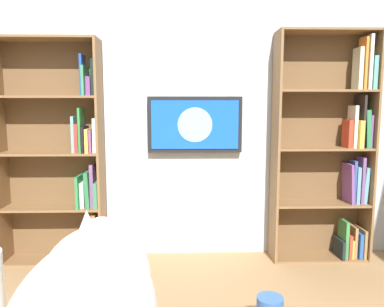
# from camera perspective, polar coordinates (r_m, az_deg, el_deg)

# --- Properties ---
(wall_back) EXTENTS (4.52, 0.06, 2.70)m
(wall_back) POSITION_cam_1_polar(r_m,az_deg,el_deg) (3.53, -0.69, 5.97)
(wall_back) COLOR silver
(wall_back) RESTS_ON ground
(bookshelf_left) EXTENTS (0.89, 0.28, 2.09)m
(bookshelf_left) POSITION_cam_1_polar(r_m,az_deg,el_deg) (3.67, 20.84, 0.27)
(bookshelf_left) COLOR brown
(bookshelf_left) RESTS_ON ground
(bookshelf_right) EXTENTS (0.92, 0.28, 2.02)m
(bookshelf_right) POSITION_cam_1_polar(r_m,az_deg,el_deg) (3.57, -19.11, -0.88)
(bookshelf_right) COLOR brown
(bookshelf_right) RESTS_ON ground
(wall_mounted_tv) EXTENTS (0.87, 0.07, 0.52)m
(wall_mounted_tv) POSITION_cam_1_polar(r_m,az_deg,el_deg) (3.45, 0.44, 4.45)
(wall_mounted_tv) COLOR black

